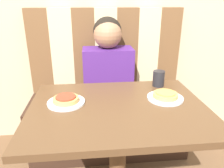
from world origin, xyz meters
TOP-DOWN VIEW (x-y plane):
  - booth_seat at (0.00, 0.65)m, footprint 1.33×0.51m
  - booth_backrest at (-0.00, 0.87)m, footprint 1.33×0.08m
  - dining_table at (0.00, 0.00)m, footprint 0.97×0.73m
  - person at (0.00, 0.66)m, footprint 0.40×0.25m
  - plate_left at (-0.29, 0.06)m, footprint 0.21×0.21m
  - plate_right at (0.29, 0.06)m, footprint 0.21×0.21m
  - pizza_left at (-0.29, 0.06)m, footprint 0.14×0.14m
  - pizza_right at (0.29, 0.06)m, footprint 0.14×0.14m
  - drinking_cup at (0.31, 0.27)m, footprint 0.08×0.08m

SIDE VIEW (x-z plane):
  - booth_seat at x=0.00m, z-range 0.00..0.50m
  - dining_table at x=0.00m, z-range 0.28..1.03m
  - plate_left at x=-0.29m, z-range 0.75..0.77m
  - plate_right at x=0.29m, z-range 0.75..0.77m
  - pizza_left at x=-0.29m, z-range 0.77..0.80m
  - pizza_right at x=0.29m, z-range 0.77..0.80m
  - drinking_cup at x=0.31m, z-range 0.75..0.86m
  - person at x=0.00m, z-range 0.50..1.18m
  - booth_backrest at x=0.00m, z-range 0.50..1.24m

